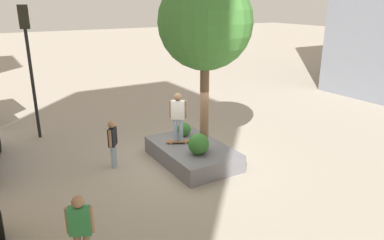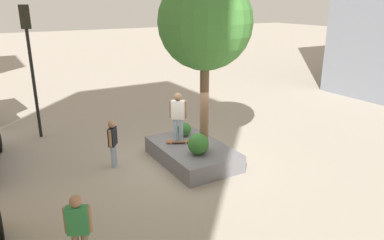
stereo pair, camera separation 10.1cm
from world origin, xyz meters
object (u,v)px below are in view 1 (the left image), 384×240
at_px(skateboarder, 178,114).
at_px(bystander_watching, 113,141).
at_px(traffic_light_corner, 28,51).
at_px(plaza_tree, 205,23).
at_px(planter_ledge, 192,154).
at_px(pedestrian_crossing, 80,227).
at_px(skateboard, 178,142).

relative_size(skateboarder, bystander_watching, 1.06).
height_order(skateboarder, traffic_light_corner, traffic_light_corner).
distance_m(plaza_tree, skateboarder, 3.10).
height_order(planter_ledge, pedestrian_crossing, pedestrian_crossing).
bearing_deg(pedestrian_crossing, plaza_tree, -59.40).
bearing_deg(skateboard, plaza_tree, -153.31).
bearing_deg(planter_ledge, bystander_watching, 68.11).
bearing_deg(planter_ledge, plaza_tree, -160.44).
bearing_deg(bystander_watching, skateboarder, -104.22).
distance_m(skateboarder, traffic_light_corner, 6.23).
height_order(planter_ledge, plaza_tree, plaza_tree).
bearing_deg(planter_ledge, skateboard, 33.66).
bearing_deg(plaza_tree, skateboard, 26.69).
bearing_deg(skateboarder, plaza_tree, -153.31).
xyz_separation_m(skateboard, pedestrian_crossing, (-3.66, 4.23, 0.30)).
distance_m(plaza_tree, traffic_light_corner, 7.05).
relative_size(plaza_tree, traffic_light_corner, 1.07).
xyz_separation_m(planter_ledge, skateboarder, (0.43, 0.28, 1.33)).
height_order(skateboard, pedestrian_crossing, pedestrian_crossing).
height_order(traffic_light_corner, pedestrian_crossing, traffic_light_corner).
height_order(traffic_light_corner, bystander_watching, traffic_light_corner).
xyz_separation_m(pedestrian_crossing, bystander_watching, (4.20, -2.12, -0.02)).
bearing_deg(skateboard, traffic_light_corner, 38.43).
bearing_deg(plaza_tree, pedestrian_crossing, 120.60).
height_order(skateboard, skateboarder, skateboarder).
xyz_separation_m(skateboarder, bystander_watching, (0.53, 2.10, -0.70)).
distance_m(skateboard, skateboarder, 0.99).
relative_size(plaza_tree, skateboard, 6.68).
bearing_deg(plaza_tree, traffic_light_corner, 36.74).
distance_m(plaza_tree, bystander_watching, 4.66).
bearing_deg(pedestrian_crossing, bystander_watching, -26.85).
height_order(plaza_tree, pedestrian_crossing, plaza_tree).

